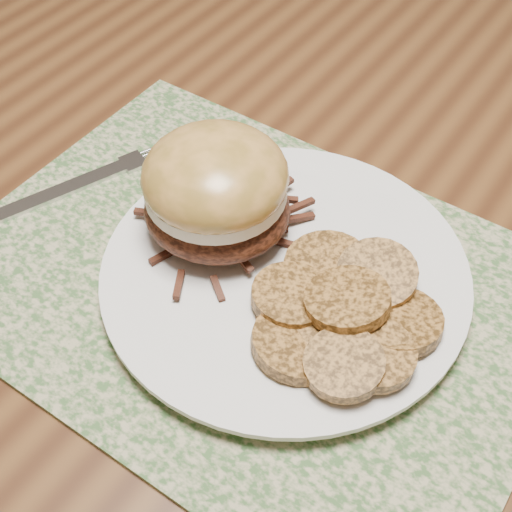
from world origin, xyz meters
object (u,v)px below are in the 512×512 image
at_px(pork_sandwich, 216,190).
at_px(dining_table, 353,242).
at_px(fork, 85,181).
at_px(dinner_plate, 285,275).

bearing_deg(pork_sandwich, dining_table, 52.85).
distance_m(dining_table, fork, 0.26).
relative_size(pork_sandwich, fork, 0.77).
xyz_separation_m(dinner_plate, fork, (-0.20, -0.01, -0.01)).
distance_m(dinner_plate, pork_sandwich, 0.08).
relative_size(dining_table, dinner_plate, 5.77).
height_order(pork_sandwich, fork, pork_sandwich).
relative_size(dinner_plate, fork, 1.49).
distance_m(dining_table, dinner_plate, 0.17).
bearing_deg(fork, pork_sandwich, 26.18).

